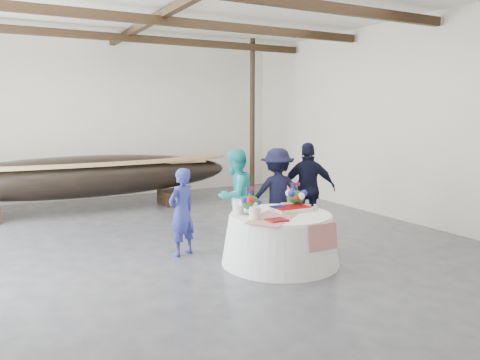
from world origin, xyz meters
TOP-DOWN VIEW (x-y plane):
  - floor at (0.00, 0.00)m, footprint 10.00×12.00m
  - wall_back at (0.00, 6.00)m, footprint 10.00×0.02m
  - wall_right at (5.00, 0.00)m, footprint 0.02×12.00m
  - pavilion_structure at (0.00, 0.72)m, footprint 9.80×11.76m
  - longboat_display at (-1.18, 4.07)m, footprint 7.48×1.50m
  - banquet_table at (0.88, -1.47)m, footprint 1.93×1.93m
  - tabletop_items at (0.84, -1.33)m, footprint 1.74×1.53m
  - guest_woman_blue at (-0.39, -0.32)m, footprint 0.65×0.55m
  - guest_woman_teal at (0.81, 0.00)m, footprint 1.06×0.96m
  - guest_man_left at (1.67, -0.14)m, footprint 1.30×1.02m
  - guest_man_right at (2.33, -0.25)m, footprint 1.18×0.87m

SIDE VIEW (x-z plane):
  - floor at x=0.00m, z-range -0.01..0.01m
  - banquet_table at x=0.88m, z-range 0.00..0.82m
  - guest_woman_blue at x=-0.39m, z-range 0.00..1.52m
  - guest_man_left at x=1.67m, z-range 0.00..1.77m
  - guest_woman_teal at x=0.81m, z-range 0.00..1.77m
  - longboat_display at x=-1.18m, z-range 0.19..1.60m
  - guest_man_right at x=2.33m, z-range 0.00..1.87m
  - tabletop_items at x=0.84m, z-range 0.77..1.17m
  - wall_back at x=0.00m, z-range 0.00..4.50m
  - wall_right at x=5.00m, z-range 0.00..4.50m
  - pavilion_structure at x=0.00m, z-range 1.75..6.25m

